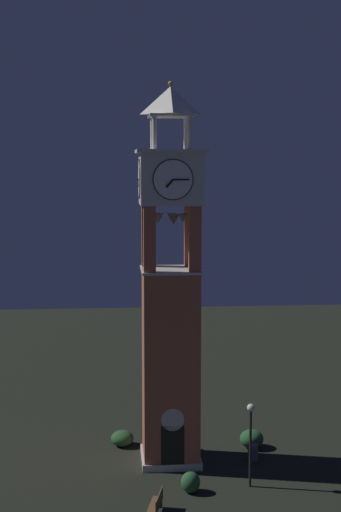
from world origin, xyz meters
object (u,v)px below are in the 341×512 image
park_bench (156,504)px  lamp_post (251,429)px  trash_bin (253,452)px  clock_tower (170,307)px

park_bench → lamp_post: 5.53m
lamp_post → trash_bin: (0.72, 3.04, -2.29)m
clock_tower → lamp_post: clock_tower is taller
clock_tower → park_bench: 9.35m
clock_tower → park_bench: bearing=-100.2°
park_bench → clock_tower: bearing=79.8°
park_bench → trash_bin: (5.13, 5.54, -0.08)m
lamp_post → trash_bin: size_ratio=4.86×
trash_bin → clock_tower: bearing=176.3°
lamp_post → clock_tower: bearing=135.6°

